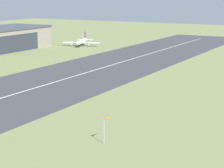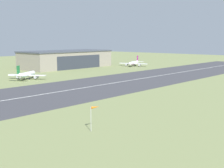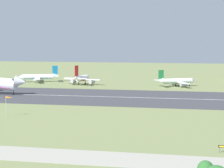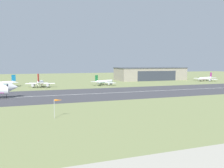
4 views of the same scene
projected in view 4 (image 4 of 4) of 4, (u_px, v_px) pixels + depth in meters
name	position (u px, v px, depth m)	size (l,w,h in m)	color
ground_plane	(191.00, 113.00, 77.73)	(656.78, 656.78, 0.00)	#7A8451
runway_strip	(127.00, 92.00, 133.02)	(416.78, 51.14, 0.06)	#3D3D42
runway_centreline	(127.00, 92.00, 133.01)	(375.10, 0.70, 0.01)	silver
hangar_building	(150.00, 74.00, 232.32)	(72.90, 30.75, 13.38)	gray
airplane_parked_west	(104.00, 82.00, 175.75)	(21.21, 20.62, 8.46)	white
airplane_parked_centre	(40.00, 83.00, 159.65)	(20.96, 16.84, 10.26)	white
airplane_parked_east	(205.00, 78.00, 216.69)	(24.52, 23.32, 8.29)	white
airplane_parked_far_east	(1.00, 84.00, 159.52)	(22.96, 23.81, 8.93)	white
windsock_pole	(58.00, 101.00, 69.45)	(2.56, 1.04, 6.18)	#B7B7BC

